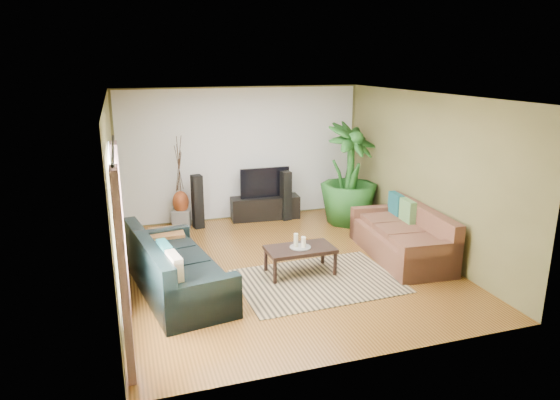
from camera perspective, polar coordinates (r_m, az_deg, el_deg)
name	(u,v)px	position (r m, az deg, el deg)	size (l,w,h in m)	color
floor	(284,266)	(8.12, 0.44, -7.52)	(5.50, 5.50, 0.00)	brown
ceiling	(284,95)	(7.48, 0.48, 11.86)	(5.50, 5.50, 0.00)	white
wall_back	(242,154)	(10.28, -4.37, 5.27)	(5.00, 5.00, 0.00)	olive
wall_front	(367,245)	(5.26, 9.91, -5.12)	(5.00, 5.00, 0.00)	olive
wall_left	(114,198)	(7.33, -18.45, 0.24)	(5.50, 5.50, 0.00)	olive
wall_right	(424,174)	(8.78, 16.16, 2.90)	(5.50, 5.50, 0.00)	olive
backwall_panel	(242,154)	(10.27, -4.36, 5.26)	(4.90, 4.90, 0.00)	white
window_pane	(115,230)	(5.78, -18.29, -3.28)	(1.80, 1.80, 0.00)	white
curtain_near	(123,278)	(5.16, -17.47, -8.47)	(0.08, 0.35, 2.20)	gray
curtain_far	(121,230)	(6.57, -17.69, -3.27)	(0.08, 0.35, 2.20)	gray
curtain_rod	(113,149)	(5.56, -18.57, 5.57)	(0.03, 0.03, 1.90)	black
sofa_left	(177,263)	(7.26, -11.64, -7.12)	(2.32, 1.00, 0.85)	black
sofa_right	(401,233)	(8.58, 13.64, -3.64)	(2.14, 0.97, 0.85)	brown
area_rug	(318,281)	(7.60, 4.33, -9.21)	(2.35, 1.67, 0.01)	tan
coffee_table	(300,260)	(7.77, 2.31, -6.92)	(1.04, 0.57, 0.43)	black
candle_tray	(300,247)	(7.69, 2.32, -5.40)	(0.32, 0.32, 0.01)	gray
candle_tall	(296,240)	(7.66, 1.83, -4.60)	(0.07, 0.07, 0.21)	#F0EBCA
candle_mid	(304,242)	(7.64, 2.72, -4.85)	(0.07, 0.07, 0.16)	beige
candle_short	(303,241)	(7.74, 2.67, -4.68)	(0.07, 0.07, 0.13)	beige
tv_stand	(265,208)	(10.41, -1.72, -0.88)	(1.41, 0.42, 0.47)	black
television	(265,182)	(10.27, -1.74, 2.02)	(1.04, 0.06, 0.61)	black
speaker_left	(198,202)	(9.88, -9.41, -0.20)	(0.19, 0.21, 1.06)	black
speaker_right	(286,196)	(10.27, 0.67, 0.49)	(0.18, 0.20, 1.02)	black
potted_plant	(349,174)	(10.04, 7.91, 2.93)	(1.13, 1.13, 2.02)	#1D501A
plant_pot	(348,216)	(10.26, 7.73, -1.78)	(0.37, 0.37, 0.29)	black
pedestal	(182,218)	(10.11, -11.18, -2.05)	(0.35, 0.35, 0.35)	gray
vase	(181,202)	(10.01, -11.28, -0.23)	(0.32, 0.32, 0.45)	brown
side_table	(167,248)	(8.27, -12.78, -5.36)	(0.54, 0.54, 0.57)	brown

